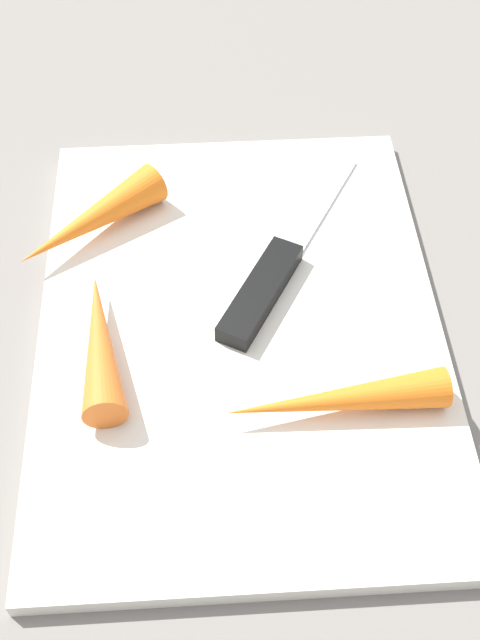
{
  "coord_description": "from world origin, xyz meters",
  "views": [
    {
      "loc": [
        0.33,
        -0.02,
        0.43
      ],
      "look_at": [
        0.0,
        0.0,
        0.01
      ],
      "focal_mm": 45.72,
      "sensor_mm": 36.0,
      "label": 1
    }
  ],
  "objects_px": {
    "carrot_shortest": "(100,341)",
    "carrot_medium": "(91,220)",
    "knife": "(269,279)",
    "cutting_board": "(240,326)",
    "carrot_longest": "(336,400)"
  },
  "relations": [
    {
      "from": "carrot_shortest",
      "to": "carrot_medium",
      "type": "height_order",
      "value": "carrot_medium"
    },
    {
      "from": "knife",
      "to": "carrot_medium",
      "type": "xyz_separation_m",
      "value": [
        -0.05,
        -0.12,
        0.01
      ]
    },
    {
      "from": "cutting_board",
      "to": "carrot_longest",
      "type": "bearing_deg",
      "value": 35.29
    },
    {
      "from": "carrot_longest",
      "to": "cutting_board",
      "type": "bearing_deg",
      "value": -59.3
    },
    {
      "from": "cutting_board",
      "to": "carrot_shortest",
      "type": "xyz_separation_m",
      "value": [
        0.02,
        -0.09,
        0.02
      ]
    },
    {
      "from": "carrot_medium",
      "to": "carrot_longest",
      "type": "height_order",
      "value": "carrot_medium"
    },
    {
      "from": "knife",
      "to": "carrot_medium",
      "type": "height_order",
      "value": "carrot_medium"
    },
    {
      "from": "knife",
      "to": "carrot_longest",
      "type": "relative_size",
      "value": 1.39
    },
    {
      "from": "knife",
      "to": "carrot_longest",
      "type": "xyz_separation_m",
      "value": [
        0.1,
        0.03,
        0.01
      ]
    },
    {
      "from": "carrot_longest",
      "to": "carrot_shortest",
      "type": "bearing_deg",
      "value": -24.47
    },
    {
      "from": "carrot_shortest",
      "to": "carrot_longest",
      "type": "distance_m",
      "value": 0.15
    },
    {
      "from": "carrot_longest",
      "to": "knife",
      "type": "bearing_deg",
      "value": -77.95
    },
    {
      "from": "cutting_board",
      "to": "carrot_longest",
      "type": "distance_m",
      "value": 0.09
    },
    {
      "from": "carrot_shortest",
      "to": "knife",
      "type": "bearing_deg",
      "value": -70.7
    },
    {
      "from": "carrot_medium",
      "to": "carrot_longest",
      "type": "relative_size",
      "value": 0.87
    }
  ]
}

